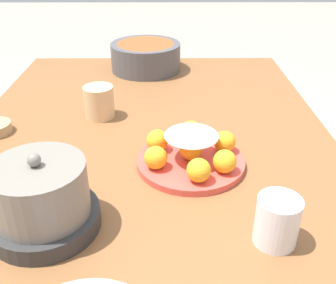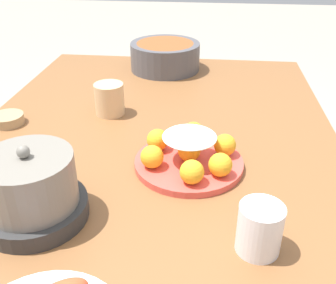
{
  "view_description": "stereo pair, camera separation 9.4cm",
  "coord_description": "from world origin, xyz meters",
  "px_view_note": "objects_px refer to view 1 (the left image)",
  "views": [
    {
      "loc": [
        -0.86,
        -0.05,
        1.21
      ],
      "look_at": [
        -0.04,
        -0.05,
        0.74
      ],
      "focal_mm": 42.0,
      "sensor_mm": 36.0,
      "label": 1
    },
    {
      "loc": [
        -0.85,
        -0.14,
        1.21
      ],
      "look_at": [
        -0.04,
        -0.05,
        0.74
      ],
      "focal_mm": 42.0,
      "sensor_mm": 36.0,
      "label": 2
    }
  ],
  "objects_px": {
    "warming_pot": "(42,200)",
    "dining_table": "(148,174)",
    "cake_plate": "(191,153)",
    "cup_near": "(277,221)",
    "serving_bowl": "(146,56)",
    "cup_far": "(99,102)"
  },
  "relations": [
    {
      "from": "warming_pot",
      "to": "dining_table",
      "type": "bearing_deg",
      "value": -31.43
    },
    {
      "from": "cake_plate",
      "to": "warming_pot",
      "type": "bearing_deg",
      "value": 126.97
    },
    {
      "from": "warming_pot",
      "to": "cup_near",
      "type": "bearing_deg",
      "value": -95.41
    },
    {
      "from": "serving_bowl",
      "to": "cup_far",
      "type": "bearing_deg",
      "value": 164.22
    },
    {
      "from": "cake_plate",
      "to": "cup_near",
      "type": "height_order",
      "value": "cup_near"
    },
    {
      "from": "cup_near",
      "to": "warming_pot",
      "type": "bearing_deg",
      "value": 84.59
    },
    {
      "from": "cake_plate",
      "to": "cup_near",
      "type": "bearing_deg",
      "value": -151.83
    },
    {
      "from": "cake_plate",
      "to": "serving_bowl",
      "type": "height_order",
      "value": "serving_bowl"
    },
    {
      "from": "cake_plate",
      "to": "warming_pot",
      "type": "relative_size",
      "value": 1.25
    },
    {
      "from": "dining_table",
      "to": "cup_near",
      "type": "relative_size",
      "value": 16.17
    },
    {
      "from": "cup_far",
      "to": "warming_pot",
      "type": "relative_size",
      "value": 0.46
    },
    {
      "from": "serving_bowl",
      "to": "warming_pot",
      "type": "bearing_deg",
      "value": 170.48
    },
    {
      "from": "cup_far",
      "to": "warming_pot",
      "type": "bearing_deg",
      "value": 176.1
    },
    {
      "from": "dining_table",
      "to": "cup_near",
      "type": "bearing_deg",
      "value": -143.62
    },
    {
      "from": "cake_plate",
      "to": "warming_pot",
      "type": "height_order",
      "value": "warming_pot"
    },
    {
      "from": "dining_table",
      "to": "cake_plate",
      "type": "distance_m",
      "value": 0.17
    },
    {
      "from": "cake_plate",
      "to": "dining_table",
      "type": "bearing_deg",
      "value": 54.61
    },
    {
      "from": "serving_bowl",
      "to": "warming_pot",
      "type": "xyz_separation_m",
      "value": [
        -0.89,
        0.15,
        0.01
      ]
    },
    {
      "from": "dining_table",
      "to": "warming_pot",
      "type": "xyz_separation_m",
      "value": [
        -0.29,
        0.18,
        0.14
      ]
    },
    {
      "from": "dining_table",
      "to": "cup_far",
      "type": "xyz_separation_m",
      "value": [
        0.19,
        0.14,
        0.12
      ]
    },
    {
      "from": "cup_near",
      "to": "cup_far",
      "type": "height_order",
      "value": "same"
    },
    {
      "from": "warming_pot",
      "to": "cup_far",
      "type": "bearing_deg",
      "value": -3.9
    }
  ]
}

